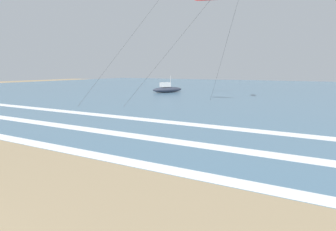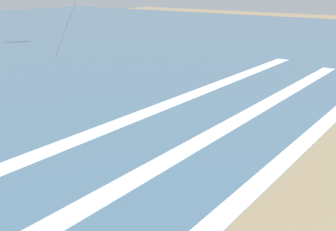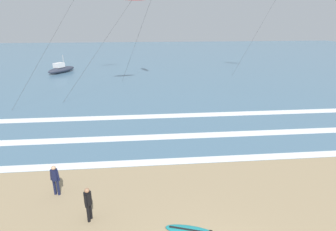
% 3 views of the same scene
% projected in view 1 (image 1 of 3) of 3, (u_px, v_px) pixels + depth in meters
% --- Properties ---
extents(ocean_surface, '(140.00, 90.00, 0.01)m').
position_uv_depth(ocean_surface, '(277.00, 90.00, 49.92)').
color(ocean_surface, slate).
rests_on(ocean_surface, ground).
extents(wave_foam_shoreline, '(52.27, 0.78, 0.01)m').
position_uv_depth(wave_foam_shoreline, '(140.00, 164.00, 10.94)').
color(wave_foam_shoreline, white).
rests_on(wave_foam_shoreline, ocean_surface).
extents(wave_foam_mid_break, '(46.43, 0.98, 0.01)m').
position_uv_depth(wave_foam_mid_break, '(150.00, 138.00, 15.09)').
color(wave_foam_mid_break, white).
rests_on(wave_foam_mid_break, ocean_surface).
extents(wave_foam_outer_break, '(48.68, 1.08, 0.01)m').
position_uv_depth(wave_foam_outer_break, '(192.00, 124.00, 18.83)').
color(wave_foam_outer_break, white).
rests_on(wave_foam_outer_break, ocean_surface).
extents(kite_red_high_left, '(9.17, 4.79, 10.43)m').
position_uv_depth(kite_red_high_left, '(211.00, 0.00, 26.16)').
color(kite_red_high_left, red).
rests_on(kite_red_high_left, ground).
extents(offshore_boat, '(4.14, 5.33, 2.70)m').
position_uv_depth(offshore_boat, '(167.00, 89.00, 44.89)').
color(offshore_boat, '#2D3342').
rests_on(offshore_boat, ground).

